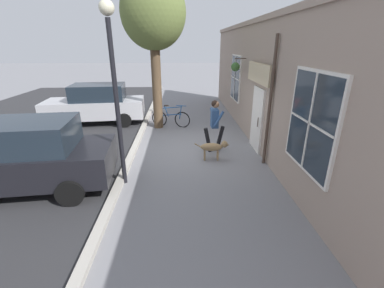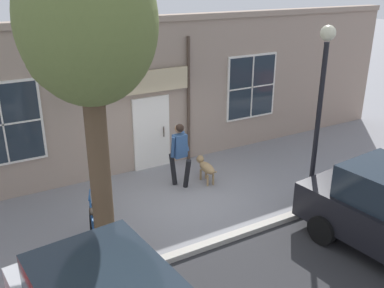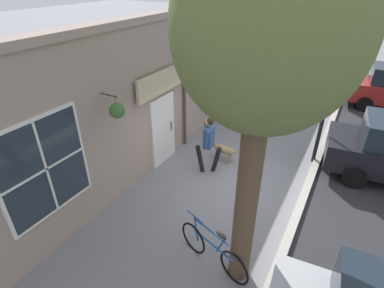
% 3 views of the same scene
% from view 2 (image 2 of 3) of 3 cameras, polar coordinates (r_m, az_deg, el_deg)
% --- Properties ---
extents(ground_plane, '(90.00, 90.00, 0.00)m').
position_cam_2_polar(ground_plane, '(10.75, -0.61, -7.29)').
color(ground_plane, gray).
extents(storefront_facade, '(0.95, 18.00, 4.22)m').
position_cam_2_polar(storefront_facade, '(11.91, -6.24, 6.52)').
color(storefront_facade, gray).
rests_on(storefront_facade, ground_plane).
extents(pedestrian_walking, '(0.73, 0.55, 1.73)m').
position_cam_2_polar(pedestrian_walking, '(10.95, -1.65, -0.68)').
color(pedestrian_walking, black).
rests_on(pedestrian_walking, ground_plane).
extents(dog_on_leash, '(1.09, 0.32, 0.65)m').
position_cam_2_polar(dog_on_leash, '(11.44, 1.85, -3.07)').
color(dog_on_leash, '#997A51').
rests_on(dog_on_leash, ground_plane).
extents(street_tree_by_curb, '(2.47, 2.23, 5.87)m').
position_cam_2_polar(street_tree_by_curb, '(7.20, -14.15, 14.37)').
color(street_tree_by_curb, brown).
rests_on(street_tree_by_curb, ground_plane).
extents(leaning_bicycle, '(1.69, 0.53, 1.00)m').
position_cam_2_polar(leaning_bicycle, '(9.03, -13.03, -11.20)').
color(leaning_bicycle, black).
rests_on(leaning_bicycle, ground_plane).
extents(street_lamp, '(0.32, 0.32, 4.26)m').
position_cam_2_polar(street_lamp, '(9.62, 16.84, 6.48)').
color(street_lamp, black).
rests_on(street_lamp, ground_plane).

